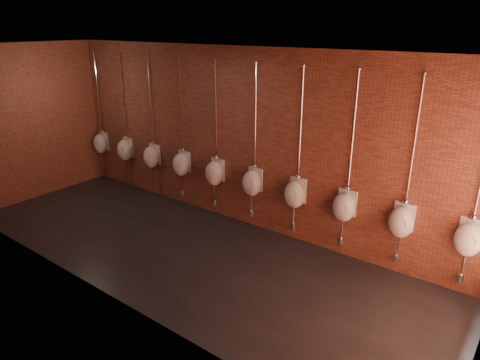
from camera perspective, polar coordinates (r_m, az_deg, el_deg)
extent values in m
plane|color=black|center=(7.20, -7.24, -9.50)|extent=(8.50, 8.50, 0.00)
cube|color=black|center=(6.28, -8.57, 16.80)|extent=(8.50, 3.00, 0.04)
cube|color=brown|center=(7.65, 0.05, 5.45)|extent=(8.50, 0.04, 3.20)
cube|color=brown|center=(5.66, -18.50, -1.03)|extent=(8.50, 0.04, 3.20)
cube|color=brown|center=(9.95, -25.75, 6.91)|extent=(0.04, 3.00, 3.20)
ellipsoid|color=silver|center=(10.59, -18.10, 4.60)|extent=(0.37, 0.32, 0.47)
cube|color=silver|center=(10.64, -17.62, 4.99)|extent=(0.31, 0.05, 0.42)
cylinder|color=#999999|center=(10.51, -18.63, 4.60)|extent=(0.21, 0.03, 0.21)
cylinder|color=white|center=(10.41, -18.36, 10.83)|extent=(0.02, 0.02, 1.83)
sphere|color=white|center=(10.56, -17.89, 6.23)|extent=(0.08, 0.08, 0.08)
cylinder|color=white|center=(10.31, -18.94, 15.85)|extent=(0.06, 0.06, 0.01)
cylinder|color=white|center=(10.68, -17.89, 2.80)|extent=(0.03, 0.03, 0.35)
cylinder|color=white|center=(10.75, -17.76, 1.62)|extent=(0.08, 0.08, 0.11)
cylinder|color=white|center=(10.79, -17.43, 1.73)|extent=(0.03, 0.16, 0.03)
ellipsoid|color=silver|center=(9.90, -15.14, 3.86)|extent=(0.37, 0.32, 0.47)
cube|color=silver|center=(9.96, -14.65, 4.28)|extent=(0.31, 0.05, 0.42)
cylinder|color=#999999|center=(9.83, -15.69, 3.86)|extent=(0.21, 0.03, 0.21)
cylinder|color=white|center=(9.71, -15.32, 10.53)|extent=(0.02, 0.02, 1.83)
sphere|color=white|center=(9.88, -14.91, 5.60)|extent=(0.08, 0.08, 0.08)
cylinder|color=white|center=(9.61, -15.84, 15.91)|extent=(0.06, 0.06, 0.01)
cylinder|color=white|center=(10.00, -14.96, 1.95)|extent=(0.03, 0.03, 0.35)
cylinder|color=white|center=(10.07, -14.84, 0.70)|extent=(0.08, 0.08, 0.11)
cylinder|color=white|center=(10.12, -14.50, 0.82)|extent=(0.03, 0.16, 0.03)
ellipsoid|color=silver|center=(9.25, -11.76, 3.01)|extent=(0.37, 0.32, 0.47)
cube|color=silver|center=(9.31, -11.25, 3.46)|extent=(0.31, 0.05, 0.42)
cylinder|color=#999999|center=(9.17, -12.32, 3.00)|extent=(0.21, 0.03, 0.21)
cylinder|color=white|center=(9.05, -11.83, 10.14)|extent=(0.02, 0.02, 1.83)
sphere|color=white|center=(9.22, -11.49, 4.87)|extent=(0.08, 0.08, 0.08)
cylinder|color=white|center=(8.94, -12.26, 15.93)|extent=(0.06, 0.06, 0.01)
cylinder|color=white|center=(9.36, -11.61, 0.98)|extent=(0.03, 0.03, 0.35)
cylinder|color=white|center=(9.44, -11.51, -0.36)|extent=(0.08, 0.08, 0.11)
cylinder|color=white|center=(9.48, -11.17, -0.23)|extent=(0.03, 0.16, 0.03)
ellipsoid|color=silver|center=(8.64, -7.89, 2.02)|extent=(0.37, 0.32, 0.47)
cube|color=silver|center=(8.70, -7.38, 2.50)|extent=(0.31, 0.05, 0.42)
cylinder|color=#999999|center=(8.55, -8.46, 2.00)|extent=(0.21, 0.03, 0.21)
cylinder|color=white|center=(8.42, -7.81, 9.65)|extent=(0.02, 0.02, 1.83)
sphere|color=white|center=(8.61, -7.59, 4.01)|extent=(0.08, 0.08, 0.08)
cylinder|color=white|center=(8.30, -8.12, 15.88)|extent=(0.06, 0.06, 0.01)
cylinder|color=white|center=(8.75, -7.79, -0.15)|extent=(0.03, 0.03, 0.35)
cylinder|color=white|center=(8.84, -7.72, -1.56)|extent=(0.08, 0.08, 0.11)
cylinder|color=white|center=(8.89, -7.37, -1.41)|extent=(0.03, 0.16, 0.03)
ellipsoid|color=silver|center=(8.08, -3.47, 0.87)|extent=(0.37, 0.32, 0.47)
cube|color=silver|center=(8.14, -2.95, 1.40)|extent=(0.31, 0.05, 0.42)
cylinder|color=#999999|center=(7.98, -4.02, 0.84)|extent=(0.21, 0.03, 0.21)
cylinder|color=white|center=(7.84, -3.19, 9.03)|extent=(0.02, 0.02, 1.83)
sphere|color=white|center=(8.05, -3.12, 2.99)|extent=(0.08, 0.08, 0.08)
cylinder|color=white|center=(7.72, -3.33, 15.72)|extent=(0.06, 0.06, 0.01)
cylinder|color=white|center=(8.20, -3.42, -1.42)|extent=(0.03, 0.03, 0.35)
cylinder|color=white|center=(8.29, -3.39, -2.92)|extent=(0.08, 0.08, 0.11)
cylinder|color=white|center=(8.34, -3.04, -2.75)|extent=(0.03, 0.16, 0.03)
ellipsoid|color=silver|center=(7.57, 1.58, -0.44)|extent=(0.37, 0.32, 0.47)
cube|color=silver|center=(7.64, 2.08, 0.13)|extent=(0.31, 0.05, 0.42)
cylinder|color=#999999|center=(7.47, 1.05, -0.50)|extent=(0.21, 0.03, 0.21)
cylinder|color=white|center=(7.32, 2.10, 8.24)|extent=(0.02, 0.02, 1.83)
sphere|color=white|center=(7.54, 1.97, 1.81)|extent=(0.08, 0.08, 0.08)
cylinder|color=white|center=(7.19, 2.20, 15.41)|extent=(0.06, 0.06, 0.01)
cylinder|color=white|center=(7.70, 1.55, -2.87)|extent=(0.03, 0.03, 0.35)
cylinder|color=white|center=(7.79, 1.54, -4.44)|extent=(0.08, 0.08, 0.11)
cylinder|color=white|center=(7.85, 1.87, -4.25)|extent=(0.03, 0.16, 0.03)
ellipsoid|color=silver|center=(7.14, 7.29, -1.93)|extent=(0.37, 0.32, 0.47)
cube|color=silver|center=(7.21, 7.77, -1.31)|extent=(0.31, 0.05, 0.42)
cylinder|color=#999999|center=(7.03, 6.82, -2.01)|extent=(0.21, 0.03, 0.21)
cylinder|color=white|center=(6.87, 8.12, 7.25)|extent=(0.02, 0.02, 1.83)
sphere|color=white|center=(7.10, 7.74, 0.46)|extent=(0.08, 0.08, 0.08)
cylinder|color=white|center=(6.73, 8.51, 14.88)|extent=(0.06, 0.06, 0.01)
cylinder|color=white|center=(7.27, 7.17, -4.47)|extent=(0.03, 0.03, 0.35)
cylinder|color=white|center=(7.37, 7.09, -6.11)|extent=(0.08, 0.08, 0.11)
cylinder|color=white|center=(7.43, 7.40, -5.90)|extent=(0.03, 0.16, 0.03)
ellipsoid|color=silver|center=(6.79, 13.68, -3.56)|extent=(0.37, 0.32, 0.47)
cube|color=silver|center=(6.87, 14.11, -2.89)|extent=(0.31, 0.05, 0.42)
cylinder|color=#999999|center=(6.68, 13.29, -3.68)|extent=(0.21, 0.03, 0.21)
cylinder|color=white|center=(6.51, 14.86, 6.05)|extent=(0.02, 0.02, 1.83)
sphere|color=white|center=(6.75, 14.18, -1.06)|extent=(0.08, 0.08, 0.08)
cylinder|color=white|center=(6.36, 15.62, 14.08)|extent=(0.06, 0.06, 0.01)
cylinder|color=white|center=(6.93, 13.45, -6.20)|extent=(0.03, 0.03, 0.35)
cylinder|color=white|center=(7.04, 13.29, -7.90)|extent=(0.08, 0.08, 0.11)
cylinder|color=white|center=(7.10, 13.55, -7.65)|extent=(0.03, 0.16, 0.03)
ellipsoid|color=silver|center=(6.54, 20.69, -5.30)|extent=(0.37, 0.32, 0.47)
cube|color=silver|center=(6.62, 21.03, -4.57)|extent=(0.31, 0.05, 0.42)
cylinder|color=#999999|center=(6.42, 20.40, -5.45)|extent=(0.21, 0.03, 0.21)
cylinder|color=white|center=(6.25, 22.24, 4.63)|extent=(0.02, 0.02, 1.83)
sphere|color=white|center=(6.50, 21.23, -2.70)|extent=(0.08, 0.08, 0.08)
cylinder|color=white|center=(6.09, 23.40, 12.95)|extent=(0.06, 0.06, 0.01)
cylinder|color=white|center=(6.69, 20.32, -7.99)|extent=(0.03, 0.03, 0.35)
cylinder|color=white|center=(6.80, 20.08, -9.73)|extent=(0.08, 0.08, 0.11)
cylinder|color=white|center=(6.86, 20.28, -9.45)|extent=(0.03, 0.16, 0.03)
ellipsoid|color=silver|center=(6.40, 28.16, -7.05)|extent=(0.37, 0.32, 0.47)
cube|color=silver|center=(6.48, 28.41, -6.28)|extent=(0.31, 0.05, 0.42)
cylinder|color=#999999|center=(6.28, 28.01, -7.24)|extent=(0.21, 0.03, 0.21)
sphere|color=white|center=(6.36, 28.73, -4.40)|extent=(0.08, 0.08, 0.08)
cylinder|color=white|center=(6.55, 27.66, -9.77)|extent=(0.03, 0.03, 0.35)
cylinder|color=white|center=(6.66, 27.33, -11.52)|extent=(0.08, 0.08, 0.11)
cylinder|color=white|center=(6.73, 27.46, -11.21)|extent=(0.03, 0.16, 0.03)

